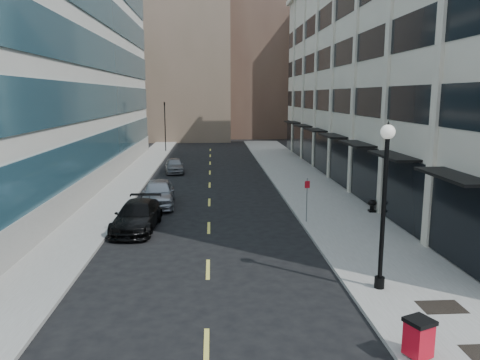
{
  "coord_description": "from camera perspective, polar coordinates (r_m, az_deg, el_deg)",
  "views": [
    {
      "loc": [
        0.21,
        -9.96,
        6.93
      ],
      "look_at": [
        1.59,
        12.84,
        2.77
      ],
      "focal_mm": 35.0,
      "sensor_mm": 36.0,
      "label": 1
    }
  ],
  "objects": [
    {
      "name": "skyline_tan_near",
      "position": [
        78.4,
        -6.77,
        15.41
      ],
      "size": [
        14.0,
        18.0,
        28.0
      ],
      "primitive_type": "cube",
      "color": "#7B6350",
      "rests_on": "ground"
    },
    {
      "name": "skyline_brown",
      "position": [
        82.95,
        2.05,
        17.27
      ],
      "size": [
        12.0,
        16.0,
        34.0
      ],
      "primitive_type": "cube",
      "color": "brown",
      "rests_on": "ground"
    },
    {
      "name": "urn_planter",
      "position": [
        28.6,
        15.82,
        -2.89
      ],
      "size": [
        0.53,
        0.53,
        0.73
      ],
      "rotation": [
        0.0,
        0.0,
        -0.03
      ],
      "color": "black",
      "rests_on": "sidewalk_right"
    },
    {
      "name": "lamppost",
      "position": [
        16.82,
        17.2,
        -1.43
      ],
      "size": [
        0.49,
        0.49,
        5.94
      ],
      "color": "black",
      "rests_on": "sidewalk_right"
    },
    {
      "name": "car_black_pickup",
      "position": [
        24.94,
        -12.44,
        -4.31
      ],
      "size": [
        2.35,
        5.18,
        1.47
      ],
      "primitive_type": "imported",
      "rotation": [
        0.0,
        0.0,
        -0.06
      ],
      "color": "black",
      "rests_on": "ground"
    },
    {
      "name": "trash_bin",
      "position": [
        13.69,
        20.94,
        -17.39
      ],
      "size": [
        0.85,
        0.85,
        1.06
      ],
      "rotation": [
        0.0,
        0.0,
        0.41
      ],
      "color": "red",
      "rests_on": "sidewalk_right"
    },
    {
      "name": "skyline_stone",
      "position": [
        78.08,
        9.95,
        12.41
      ],
      "size": [
        10.0,
        14.0,
        20.0
      ],
      "primitive_type": "cube",
      "color": "beige",
      "rests_on": "ground"
    },
    {
      "name": "grate_far",
      "position": [
        17.03,
        23.34,
        -14.02
      ],
      "size": [
        1.4,
        1.0,
        0.01
      ],
      "primitive_type": "cube",
      "color": "black",
      "rests_on": "sidewalk_right"
    },
    {
      "name": "sidewalk_right",
      "position": [
        31.59,
        9.98,
        -2.38
      ],
      "size": [
        5.0,
        80.0,
        0.15
      ],
      "primitive_type": "cube",
      "color": "gray",
      "rests_on": "ground"
    },
    {
      "name": "building_right",
      "position": [
        40.62,
        21.4,
        12.53
      ],
      "size": [
        15.3,
        46.5,
        18.25
      ],
      "color": "beige",
      "rests_on": "ground"
    },
    {
      "name": "traffic_signal",
      "position": [
        58.26,
        -9.2,
        8.98
      ],
      "size": [
        0.66,
        0.66,
        6.98
      ],
      "color": "black",
      "rests_on": "ground"
    },
    {
      "name": "sidewalk_left",
      "position": [
        31.46,
        -15.7,
        -2.67
      ],
      "size": [
        3.0,
        80.0,
        0.15
      ],
      "primitive_type": "cube",
      "color": "gray",
      "rests_on": "ground"
    },
    {
      "name": "road_centerline",
      "position": [
        27.84,
        -3.79,
        -4.11
      ],
      "size": [
        0.15,
        68.2,
        0.01
      ],
      "color": "#D8CC4C",
      "rests_on": "ground"
    },
    {
      "name": "sign_post",
      "position": [
        25.42,
        8.17,
        -1.67
      ],
      "size": [
        0.28,
        0.09,
        2.41
      ],
      "rotation": [
        0.0,
        0.0,
        0.21
      ],
      "color": "slate",
      "rests_on": "sidewalk_right"
    },
    {
      "name": "car_silver_sedan",
      "position": [
        30.01,
        -9.92,
        -1.56
      ],
      "size": [
        2.26,
        5.02,
        1.67
      ],
      "primitive_type": "imported",
      "rotation": [
        0.0,
        0.0,
        0.06
      ],
      "color": "#9B9EA3",
      "rests_on": "ground"
    },
    {
      "name": "skyline_tan_far",
      "position": [
        89.2,
        -12.94,
        12.67
      ],
      "size": [
        12.0,
        14.0,
        22.0
      ],
      "primitive_type": "cube",
      "color": "#7B6350",
      "rests_on": "ground"
    },
    {
      "name": "car_grey_sedan",
      "position": [
        42.68,
        -8.01,
        1.77
      ],
      "size": [
        2.07,
        4.1,
        1.34
      ],
      "primitive_type": "imported",
      "rotation": [
        0.0,
        0.0,
        0.13
      ],
      "color": "gray",
      "rests_on": "ground"
    }
  ]
}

